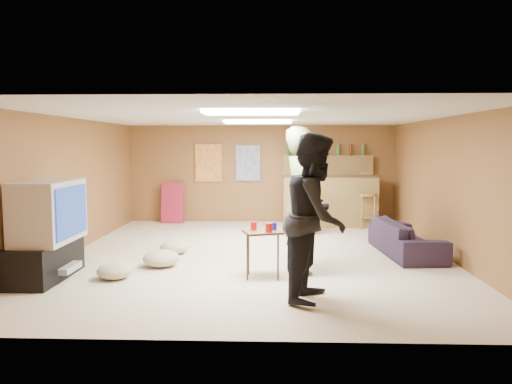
{
  "coord_description": "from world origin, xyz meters",
  "views": [
    {
      "loc": [
        0.29,
        -7.84,
        1.77
      ],
      "look_at": [
        0.0,
        0.2,
        1.0
      ],
      "focal_mm": 35.0,
      "sensor_mm": 36.0,
      "label": 1
    }
  ],
  "objects_px": {
    "bar_counter": "(330,201)",
    "tray_table": "(263,254)",
    "sofa": "(406,238)",
    "tv_body": "(48,211)",
    "person_black": "(316,217)",
    "person_olive": "(301,200)"
  },
  "relations": [
    {
      "from": "person_olive",
      "to": "person_black",
      "type": "bearing_deg",
      "value": 172.92
    },
    {
      "from": "bar_counter",
      "to": "person_black",
      "type": "distance_m",
      "value": 5.24
    },
    {
      "from": "bar_counter",
      "to": "tv_body",
      "type": "bearing_deg",
      "value": -133.0
    },
    {
      "from": "sofa",
      "to": "person_black",
      "type": "bearing_deg",
      "value": 140.76
    },
    {
      "from": "bar_counter",
      "to": "tray_table",
      "type": "bearing_deg",
      "value": -107.55
    },
    {
      "from": "bar_counter",
      "to": "tray_table",
      "type": "distance_m",
      "value": 4.49
    },
    {
      "from": "sofa",
      "to": "tray_table",
      "type": "distance_m",
      "value": 2.71
    },
    {
      "from": "bar_counter",
      "to": "person_black",
      "type": "xyz_separation_m",
      "value": [
        -0.73,
        -5.18,
        0.4
      ]
    },
    {
      "from": "bar_counter",
      "to": "person_olive",
      "type": "xyz_separation_m",
      "value": [
        -0.84,
        -3.98,
        0.46
      ]
    },
    {
      "from": "sofa",
      "to": "tray_table",
      "type": "relative_size",
      "value": 2.97
    },
    {
      "from": "bar_counter",
      "to": "person_olive",
      "type": "relative_size",
      "value": 0.99
    },
    {
      "from": "person_olive",
      "to": "person_black",
      "type": "height_order",
      "value": "person_olive"
    },
    {
      "from": "tv_body",
      "to": "person_olive",
      "type": "xyz_separation_m",
      "value": [
        3.31,
        0.47,
        0.11
      ]
    },
    {
      "from": "person_black",
      "to": "bar_counter",
      "type": "bearing_deg",
      "value": 8.82
    },
    {
      "from": "sofa",
      "to": "person_olive",
      "type": "bearing_deg",
      "value": 119.4
    },
    {
      "from": "tv_body",
      "to": "person_black",
      "type": "xyz_separation_m",
      "value": [
        3.42,
        -0.73,
        0.05
      ]
    },
    {
      "from": "sofa",
      "to": "tv_body",
      "type": "bearing_deg",
      "value": 103.58
    },
    {
      "from": "tv_body",
      "to": "bar_counter",
      "type": "relative_size",
      "value": 0.55
    },
    {
      "from": "bar_counter",
      "to": "person_black",
      "type": "height_order",
      "value": "person_black"
    },
    {
      "from": "bar_counter",
      "to": "sofa",
      "type": "bearing_deg",
      "value": -71.81
    },
    {
      "from": "person_black",
      "to": "tray_table",
      "type": "relative_size",
      "value": 3.02
    },
    {
      "from": "bar_counter",
      "to": "sofa",
      "type": "distance_m",
      "value": 2.95
    }
  ]
}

